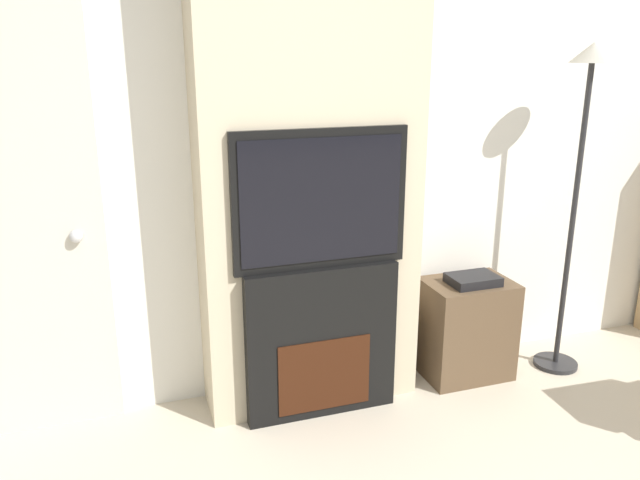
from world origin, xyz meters
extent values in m
cube|color=silver|center=(0.00, 2.03, 1.35)|extent=(6.00, 0.06, 2.70)
cube|color=beige|center=(0.00, 1.84, 1.35)|extent=(1.08, 0.32, 2.70)
cube|color=black|center=(0.00, 1.68, 0.39)|extent=(0.76, 0.14, 0.78)
cube|color=#33160A|center=(0.00, 1.61, 0.23)|extent=(0.47, 0.01, 0.37)
cube|color=black|center=(0.00, 1.68, 1.11)|extent=(0.84, 0.06, 0.66)
cube|color=black|center=(0.00, 1.65, 1.11)|extent=(0.77, 0.01, 0.58)
cylinder|color=#262628|center=(1.46, 1.69, 0.01)|extent=(0.25, 0.25, 0.03)
cylinder|color=#262628|center=(1.46, 1.69, 0.87)|extent=(0.03, 0.03, 1.68)
cone|color=#B7B2A3|center=(1.46, 1.69, 1.76)|extent=(0.23, 0.23, 0.10)
cube|color=brown|center=(0.89, 1.78, 0.28)|extent=(0.48, 0.34, 0.56)
cube|color=black|center=(0.89, 1.74, 0.58)|extent=(0.26, 0.19, 0.05)
cube|color=beige|center=(-1.38, 1.98, 1.00)|extent=(0.84, 0.04, 2.00)
sphere|color=silver|center=(-1.08, 1.94, 0.96)|extent=(0.06, 0.06, 0.06)
camera|label=1|loc=(-0.89, -0.99, 1.77)|focal=35.00mm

